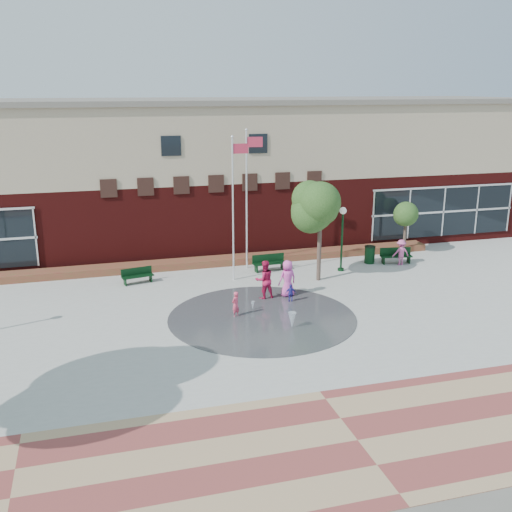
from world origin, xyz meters
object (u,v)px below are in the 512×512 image
object	(u,v)px
bench_left	(138,279)
trash_can	(370,255)
flagpole_right	(247,192)
flagpole_left	(234,202)
child_splash	(235,304)

from	to	relation	value
bench_left	trash_can	distance (m)	13.34
flagpole_right	trash_can	distance (m)	8.11
flagpole_left	flagpole_right	world-z (taller)	flagpole_right
flagpole_left	bench_left	bearing A→B (deg)	174.41
bench_left	child_splash	distance (m)	7.05
flagpole_right	bench_left	size ratio (longest dim) A/B	4.57
flagpole_right	trash_can	xyz separation A→B (m)	(7.08, -1.01, -3.83)
trash_can	child_splash	world-z (taller)	child_splash
bench_left	child_splash	xyz separation A→B (m)	(3.82, -5.92, 0.32)
trash_can	flagpole_right	bearing A→B (deg)	171.88
flagpole_right	bench_left	xyz separation A→B (m)	(-6.26, -1.13, -4.09)
flagpole_left	flagpole_right	size ratio (longest dim) A/B	0.98
bench_left	trash_can	world-z (taller)	trash_can
child_splash	trash_can	bearing A→B (deg)	174.34
flagpole_left	flagpole_right	distance (m)	2.27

